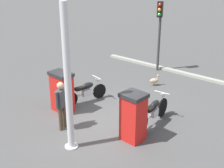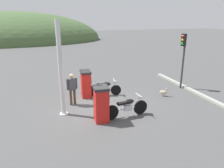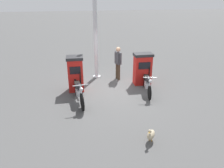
% 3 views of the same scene
% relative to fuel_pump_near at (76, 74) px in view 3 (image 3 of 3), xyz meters
% --- Properties ---
extents(ground_plane, '(120.00, 120.00, 0.00)m').
position_rel_fuel_pump_near_xyz_m(ground_plane, '(0.40, 1.56, -0.79)').
color(ground_plane, '#4C4C4C').
extents(fuel_pump_near, '(0.71, 0.75, 1.56)m').
position_rel_fuel_pump_near_xyz_m(fuel_pump_near, '(0.00, 0.00, 0.00)').
color(fuel_pump_near, red).
rests_on(fuel_pump_near, ground).
extents(fuel_pump_far, '(0.65, 0.90, 1.50)m').
position_rel_fuel_pump_near_xyz_m(fuel_pump_far, '(-0.00, 3.12, -0.03)').
color(fuel_pump_far, red).
rests_on(fuel_pump_far, ground).
extents(motorcycle_near_pump, '(2.13, 0.56, 0.98)m').
position_rel_fuel_pump_near_xyz_m(motorcycle_near_pump, '(1.19, 0.00, -0.30)').
color(motorcycle_near_pump, black).
rests_on(motorcycle_near_pump, ground).
extents(motorcycle_far_pump, '(1.88, 0.73, 0.94)m').
position_rel_fuel_pump_near_xyz_m(motorcycle_far_pump, '(1.05, 2.94, -0.32)').
color(motorcycle_far_pump, black).
rests_on(motorcycle_far_pump, ground).
extents(attendant_person, '(0.58, 0.28, 1.64)m').
position_rel_fuel_pump_near_xyz_m(attendant_person, '(-0.90, 2.17, 0.15)').
color(attendant_person, '#473828').
rests_on(attendant_person, ground).
extents(wandering_duck, '(0.44, 0.41, 0.50)m').
position_rel_fuel_pump_near_xyz_m(wandering_duck, '(4.16, 1.74, -0.55)').
color(wandering_duck, tan).
rests_on(wandering_duck, ground).
extents(canopy_support_pole, '(0.40, 0.40, 4.24)m').
position_rel_fuel_pump_near_xyz_m(canopy_support_pole, '(-1.48, 1.18, 1.26)').
color(canopy_support_pole, silver).
rests_on(canopy_support_pole, ground).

